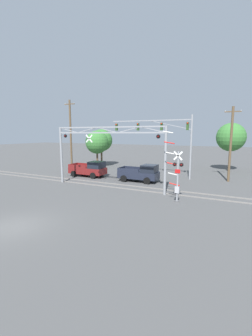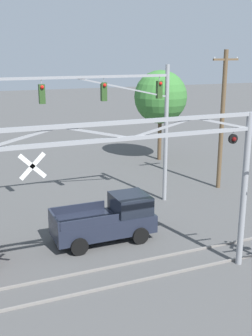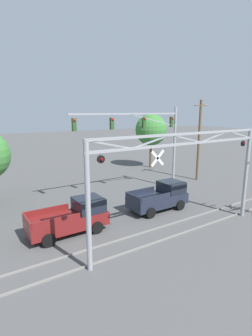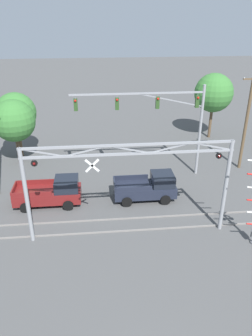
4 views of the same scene
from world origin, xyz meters
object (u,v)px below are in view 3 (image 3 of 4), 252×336
object	(u,v)px
crossing_gantry	(185,167)
pickup_truck_following	(72,217)
pickup_truck_lead	(160,197)
utility_pole_right	(199,140)
traffic_signal_span	(151,133)
background_tree_beyond_span	(151,130)

from	to	relation	value
crossing_gantry	pickup_truck_following	xyz separation A→B (m)	(-5.40, 4.35, -3.44)
pickup_truck_lead	pickup_truck_following	world-z (taller)	same
pickup_truck_following	pickup_truck_lead	bearing A→B (deg)	0.45
crossing_gantry	utility_pole_right	size ratio (longest dim) A/B	1.44
crossing_gantry	traffic_signal_span	bearing A→B (deg)	63.70
traffic_signal_span	pickup_truck_lead	bearing A→B (deg)	-118.05
utility_pole_right	traffic_signal_span	bearing A→B (deg)	-173.82
crossing_gantry	utility_pole_right	bearing A→B (deg)	38.43
crossing_gantry	traffic_signal_span	xyz separation A→B (m)	(4.12, 8.34, 1.22)
crossing_gantry	background_tree_beyond_span	bearing A→B (deg)	56.94
pickup_truck_following	utility_pole_right	world-z (taller)	utility_pole_right
pickup_truck_following	background_tree_beyond_span	distance (m)	21.62
traffic_signal_span	utility_pole_right	xyz separation A→B (m)	(7.40, 0.80, -1.09)
background_tree_beyond_span	crossing_gantry	bearing A→B (deg)	-123.06
traffic_signal_span	utility_pole_right	world-z (taller)	utility_pole_right
utility_pole_right	background_tree_beyond_span	xyz separation A→B (m)	(-0.19, 8.26, 0.61)
utility_pole_right	background_tree_beyond_span	world-z (taller)	utility_pole_right
pickup_truck_lead	background_tree_beyond_span	xyz separation A→B (m)	(9.30, 13.00, 4.18)
pickup_truck_lead	traffic_signal_span	bearing A→B (deg)	61.95
traffic_signal_span	pickup_truck_lead	distance (m)	6.45
traffic_signal_span	pickup_truck_following	xyz separation A→B (m)	(-9.52, -3.99, -4.65)
traffic_signal_span	utility_pole_right	distance (m)	7.52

